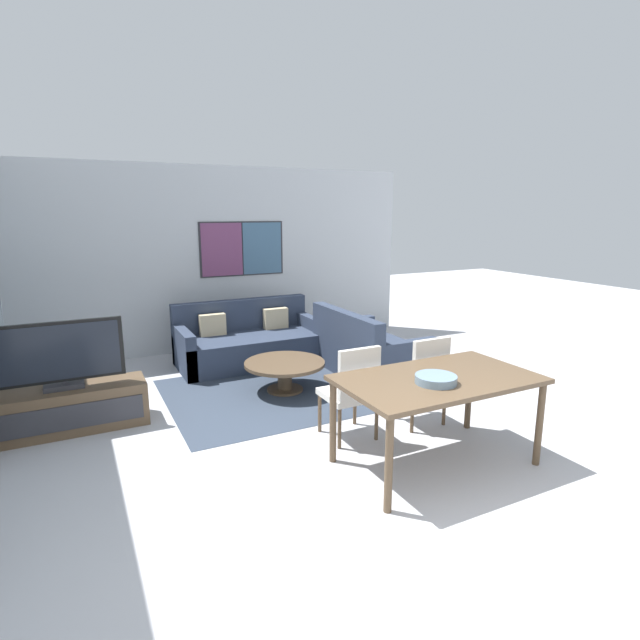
{
  "coord_description": "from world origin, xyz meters",
  "views": [
    {
      "loc": [
        -1.97,
        -2.0,
        2.13
      ],
      "look_at": [
        0.46,
        2.81,
        0.95
      ],
      "focal_mm": 28.0,
      "sensor_mm": 36.0,
      "label": 1
    }
  ],
  "objects_px": {
    "television": "(61,356)",
    "tv_console": "(67,409)",
    "coffee_table": "(285,369)",
    "fruit_bowl": "(436,379)",
    "dining_table": "(438,386)",
    "dining_chair_centre": "(423,376)",
    "sofa_side": "(366,353)",
    "dining_chair_left": "(352,388)",
    "sofa_main": "(249,343)"
  },
  "relations": [
    {
      "from": "fruit_bowl",
      "to": "sofa_side",
      "type": "bearing_deg",
      "value": 70.15
    },
    {
      "from": "sofa_main",
      "to": "dining_chair_centre",
      "type": "height_order",
      "value": "dining_chair_centre"
    },
    {
      "from": "tv_console",
      "to": "dining_chair_left",
      "type": "distance_m",
      "value": 2.82
    },
    {
      "from": "dining_chair_centre",
      "to": "fruit_bowl",
      "type": "relative_size",
      "value": 2.77
    },
    {
      "from": "television",
      "to": "dining_table",
      "type": "relative_size",
      "value": 0.69
    },
    {
      "from": "tv_console",
      "to": "dining_table",
      "type": "xyz_separation_m",
      "value": [
        2.81,
        -2.16,
        0.48
      ]
    },
    {
      "from": "coffee_table",
      "to": "dining_table",
      "type": "relative_size",
      "value": 0.58
    },
    {
      "from": "coffee_table",
      "to": "dining_chair_left",
      "type": "xyz_separation_m",
      "value": [
        0.06,
        -1.49,
        0.24
      ]
    },
    {
      "from": "tv_console",
      "to": "sofa_side",
      "type": "distance_m",
      "value": 3.59
    },
    {
      "from": "coffee_table",
      "to": "television",
      "type": "bearing_deg",
      "value": -178.76
    },
    {
      "from": "tv_console",
      "to": "dining_chair_centre",
      "type": "height_order",
      "value": "dining_chair_centre"
    },
    {
      "from": "television",
      "to": "sofa_main",
      "type": "relative_size",
      "value": 0.57
    },
    {
      "from": "sofa_side",
      "to": "dining_chair_left",
      "type": "relative_size",
      "value": 1.73
    },
    {
      "from": "tv_console",
      "to": "dining_chair_centre",
      "type": "xyz_separation_m",
      "value": [
        3.21,
        -1.47,
        0.29
      ]
    },
    {
      "from": "dining_chair_left",
      "to": "coffee_table",
      "type": "bearing_deg",
      "value": 92.29
    },
    {
      "from": "dining_chair_centre",
      "to": "fruit_bowl",
      "type": "bearing_deg",
      "value": -122.67
    },
    {
      "from": "television",
      "to": "dining_chair_left",
      "type": "height_order",
      "value": "television"
    },
    {
      "from": "dining_table",
      "to": "sofa_main",
      "type": "bearing_deg",
      "value": 97.38
    },
    {
      "from": "tv_console",
      "to": "dining_chair_centre",
      "type": "bearing_deg",
      "value": -24.55
    },
    {
      "from": "tv_console",
      "to": "sofa_main",
      "type": "bearing_deg",
      "value": 30.5
    },
    {
      "from": "tv_console",
      "to": "television",
      "type": "height_order",
      "value": "television"
    },
    {
      "from": "sofa_main",
      "to": "coffee_table",
      "type": "relative_size",
      "value": 2.08
    },
    {
      "from": "coffee_table",
      "to": "fruit_bowl",
      "type": "bearing_deg",
      "value": -81.6
    },
    {
      "from": "dining_chair_centre",
      "to": "television",
      "type": "bearing_deg",
      "value": 155.43
    },
    {
      "from": "dining_chair_left",
      "to": "dining_table",
      "type": "bearing_deg",
      "value": -60.91
    },
    {
      "from": "coffee_table",
      "to": "dining_table",
      "type": "bearing_deg",
      "value": -78.27
    },
    {
      "from": "television",
      "to": "dining_chair_left",
      "type": "bearing_deg",
      "value": -30.91
    },
    {
      "from": "dining_chair_left",
      "to": "tv_console",
      "type": "bearing_deg",
      "value": 149.11
    },
    {
      "from": "tv_console",
      "to": "dining_chair_left",
      "type": "height_order",
      "value": "dining_chair_left"
    },
    {
      "from": "sofa_main",
      "to": "dining_table",
      "type": "height_order",
      "value": "sofa_main"
    },
    {
      "from": "tv_console",
      "to": "coffee_table",
      "type": "bearing_deg",
      "value": 1.26
    },
    {
      "from": "dining_table",
      "to": "television",
      "type": "bearing_deg",
      "value": 142.44
    },
    {
      "from": "dining_table",
      "to": "fruit_bowl",
      "type": "distance_m",
      "value": 0.2
    },
    {
      "from": "tv_console",
      "to": "sofa_side",
      "type": "relative_size",
      "value": 0.93
    },
    {
      "from": "sofa_main",
      "to": "sofa_side",
      "type": "relative_size",
      "value": 1.25
    },
    {
      "from": "tv_console",
      "to": "sofa_main",
      "type": "distance_m",
      "value": 2.73
    },
    {
      "from": "tv_console",
      "to": "sofa_main",
      "type": "height_order",
      "value": "sofa_main"
    },
    {
      "from": "coffee_table",
      "to": "dining_table",
      "type": "xyz_separation_m",
      "value": [
        0.46,
        -2.21,
        0.43
      ]
    },
    {
      "from": "television",
      "to": "dining_table",
      "type": "bearing_deg",
      "value": -37.56
    },
    {
      "from": "television",
      "to": "dining_chair_left",
      "type": "xyz_separation_m",
      "value": [
        2.41,
        -1.44,
        -0.26
      ]
    },
    {
      "from": "sofa_main",
      "to": "coffee_table",
      "type": "distance_m",
      "value": 1.33
    },
    {
      "from": "television",
      "to": "dining_chair_centre",
      "type": "xyz_separation_m",
      "value": [
        3.21,
        -1.47,
        -0.26
      ]
    },
    {
      "from": "dining_table",
      "to": "dining_chair_centre",
      "type": "bearing_deg",
      "value": 60.07
    },
    {
      "from": "dining_table",
      "to": "dining_chair_centre",
      "type": "relative_size",
      "value": 1.78
    },
    {
      "from": "television",
      "to": "tv_console",
      "type": "bearing_deg",
      "value": -90.0
    },
    {
      "from": "television",
      "to": "coffee_table",
      "type": "bearing_deg",
      "value": 1.24
    },
    {
      "from": "sofa_side",
      "to": "dining_chair_centre",
      "type": "height_order",
      "value": "dining_chair_centre"
    },
    {
      "from": "television",
      "to": "fruit_bowl",
      "type": "height_order",
      "value": "television"
    },
    {
      "from": "sofa_side",
      "to": "dining_chair_centre",
      "type": "bearing_deg",
      "value": 167.33
    },
    {
      "from": "dining_table",
      "to": "dining_chair_left",
      "type": "bearing_deg",
      "value": 119.09
    }
  ]
}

